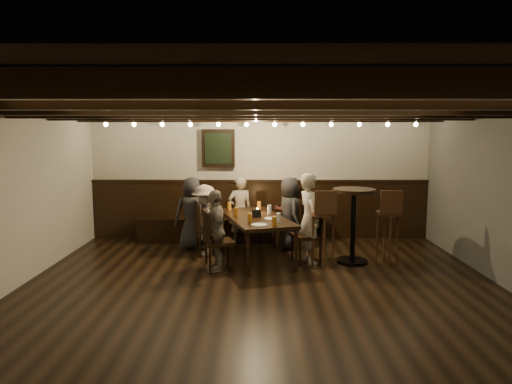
{
  "coord_description": "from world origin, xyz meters",
  "views": [
    {
      "loc": [
        -0.05,
        -5.29,
        2.07
      ],
      "look_at": [
        -0.08,
        1.3,
        1.19
      ],
      "focal_mm": 32.0,
      "sensor_mm": 36.0,
      "label": 1
    }
  ],
  "objects_px": {
    "person_left_near": "(205,220)",
    "person_right_near": "(289,213)",
    "chair_left_near": "(207,239)",
    "person_left_far": "(216,230)",
    "person_bench_centre": "(240,210)",
    "bar_stool_right": "(387,237)",
    "person_right_far": "(309,218)",
    "high_top_table": "(353,214)",
    "dining_table": "(256,220)",
    "chair_right_near": "(288,234)",
    "chair_left_far": "(218,252)",
    "bar_stool_left": "(323,238)",
    "person_bench_left": "(192,213)",
    "person_bench_right": "(289,210)",
    "chair_right_far": "(307,245)"
  },
  "relations": [
    {
      "from": "person_left_near",
      "to": "person_right_near",
      "type": "xyz_separation_m",
      "value": [
        1.44,
        0.42,
        0.04
      ]
    },
    {
      "from": "chair_left_near",
      "to": "person_left_far",
      "type": "distance_m",
      "value": 0.96
    },
    {
      "from": "person_bench_centre",
      "to": "bar_stool_right",
      "type": "relative_size",
      "value": 1.04
    },
    {
      "from": "person_right_far",
      "to": "high_top_table",
      "type": "distance_m",
      "value": 0.69
    },
    {
      "from": "person_bench_centre",
      "to": "person_right_near",
      "type": "bearing_deg",
      "value": 141.34
    },
    {
      "from": "dining_table",
      "to": "chair_right_near",
      "type": "height_order",
      "value": "chair_right_near"
    },
    {
      "from": "chair_left_far",
      "to": "bar_stool_left",
      "type": "bearing_deg",
      "value": 80.83
    },
    {
      "from": "chair_right_near",
      "to": "person_bench_left",
      "type": "bearing_deg",
      "value": 74.46
    },
    {
      "from": "chair_left_near",
      "to": "person_bench_right",
      "type": "bearing_deg",
      "value": 105.53
    },
    {
      "from": "person_bench_right",
      "to": "high_top_table",
      "type": "relative_size",
      "value": 1.03
    },
    {
      "from": "person_bench_right",
      "to": "person_right_near",
      "type": "xyz_separation_m",
      "value": [
        -0.02,
        -0.47,
        0.03
      ]
    },
    {
      "from": "person_bench_centre",
      "to": "person_left_far",
      "type": "distance_m",
      "value": 1.68
    },
    {
      "from": "high_top_table",
      "to": "bar_stool_right",
      "type": "bearing_deg",
      "value": -17.41
    },
    {
      "from": "chair_left_far",
      "to": "high_top_table",
      "type": "relative_size",
      "value": 0.77
    },
    {
      "from": "chair_left_far",
      "to": "person_right_near",
      "type": "height_order",
      "value": "person_right_near"
    },
    {
      "from": "person_bench_right",
      "to": "bar_stool_left",
      "type": "bearing_deg",
      "value": 89.01
    },
    {
      "from": "person_bench_right",
      "to": "person_bench_left",
      "type": "bearing_deg",
      "value": 0.0
    },
    {
      "from": "dining_table",
      "to": "person_left_far",
      "type": "relative_size",
      "value": 1.67
    },
    {
      "from": "bar_stool_right",
      "to": "person_right_near",
      "type": "bearing_deg",
      "value": 147.03
    },
    {
      "from": "person_bench_centre",
      "to": "person_left_far",
      "type": "xyz_separation_m",
      "value": [
        -0.3,
        -1.65,
        -0.02
      ]
    },
    {
      "from": "chair_left_near",
      "to": "person_bench_centre",
      "type": "distance_m",
      "value": 1.0
    },
    {
      "from": "chair_right_far",
      "to": "bar_stool_left",
      "type": "xyz_separation_m",
      "value": [
        0.22,
        -0.2,
        0.17
      ]
    },
    {
      "from": "person_bench_right",
      "to": "person_left_far",
      "type": "xyz_separation_m",
      "value": [
        -1.2,
        -1.76,
        0.0
      ]
    },
    {
      "from": "person_bench_right",
      "to": "high_top_table",
      "type": "xyz_separation_m",
      "value": [
        0.93,
        -1.34,
        0.17
      ]
    },
    {
      "from": "person_bench_centre",
      "to": "bar_stool_right",
      "type": "xyz_separation_m",
      "value": [
        2.33,
        -1.39,
        -0.18
      ]
    },
    {
      "from": "person_left_near",
      "to": "person_left_far",
      "type": "relative_size",
      "value": 0.98
    },
    {
      "from": "person_bench_centre",
      "to": "chair_left_near",
      "type": "bearing_deg",
      "value": 39.85
    },
    {
      "from": "person_right_far",
      "to": "bar_stool_left",
      "type": "relative_size",
      "value": 1.19
    },
    {
      "from": "person_right_far",
      "to": "person_bench_left",
      "type": "bearing_deg",
      "value": 50.71
    },
    {
      "from": "high_top_table",
      "to": "dining_table",
      "type": "bearing_deg",
      "value": 171.64
    },
    {
      "from": "dining_table",
      "to": "high_top_table",
      "type": "bearing_deg",
      "value": -24.73
    },
    {
      "from": "chair_left_near",
      "to": "chair_right_far",
      "type": "bearing_deg",
      "value": 57.96
    },
    {
      "from": "dining_table",
      "to": "person_right_near",
      "type": "height_order",
      "value": "person_right_near"
    },
    {
      "from": "person_left_near",
      "to": "person_bench_centre",
      "type": "bearing_deg",
      "value": 128.66
    },
    {
      "from": "chair_right_near",
      "to": "person_bench_centre",
      "type": "bearing_deg",
      "value": 50.15
    },
    {
      "from": "person_right_far",
      "to": "high_top_table",
      "type": "height_order",
      "value": "person_right_far"
    },
    {
      "from": "person_bench_right",
      "to": "person_right_near",
      "type": "distance_m",
      "value": 0.48
    },
    {
      "from": "chair_right_far",
      "to": "bar_stool_right",
      "type": "distance_m",
      "value": 1.24
    },
    {
      "from": "dining_table",
      "to": "person_right_far",
      "type": "distance_m",
      "value": 0.88
    },
    {
      "from": "high_top_table",
      "to": "bar_stool_left",
      "type": "xyz_separation_m",
      "value": [
        -0.5,
        -0.21,
        -0.33
      ]
    },
    {
      "from": "person_bench_left",
      "to": "high_top_table",
      "type": "bearing_deg",
      "value": 146.15
    },
    {
      "from": "person_bench_left",
      "to": "bar_stool_left",
      "type": "relative_size",
      "value": 1.07
    },
    {
      "from": "person_left_far",
      "to": "person_left_near",
      "type": "bearing_deg",
      "value": -180.0
    },
    {
      "from": "chair_right_far",
      "to": "person_right_near",
      "type": "relative_size",
      "value": 0.72
    },
    {
      "from": "person_bench_centre",
      "to": "person_left_near",
      "type": "height_order",
      "value": "person_bench_centre"
    },
    {
      "from": "person_right_far",
      "to": "bar_stool_left",
      "type": "bearing_deg",
      "value": -154.57
    },
    {
      "from": "dining_table",
      "to": "person_bench_centre",
      "type": "xyz_separation_m",
      "value": [
        -0.3,
        1.01,
        -0.02
      ]
    },
    {
      "from": "person_right_near",
      "to": "bar_stool_left",
      "type": "xyz_separation_m",
      "value": [
        0.44,
        -1.08,
        -0.19
      ]
    },
    {
      "from": "person_bench_centre",
      "to": "person_bench_right",
      "type": "height_order",
      "value": "person_bench_centre"
    },
    {
      "from": "chair_left_near",
      "to": "person_bench_right",
      "type": "height_order",
      "value": "person_bench_right"
    }
  ]
}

